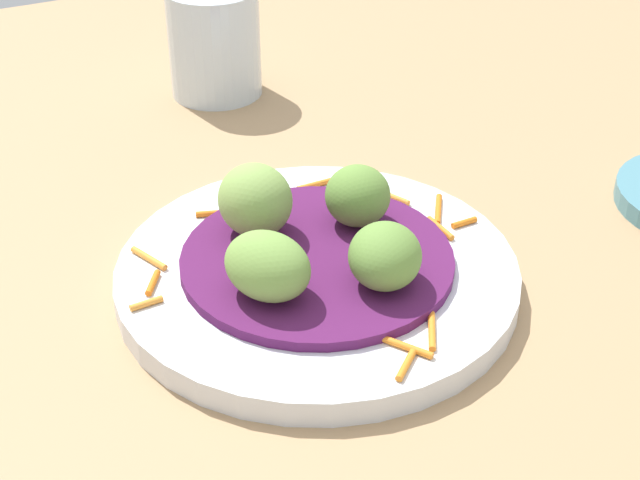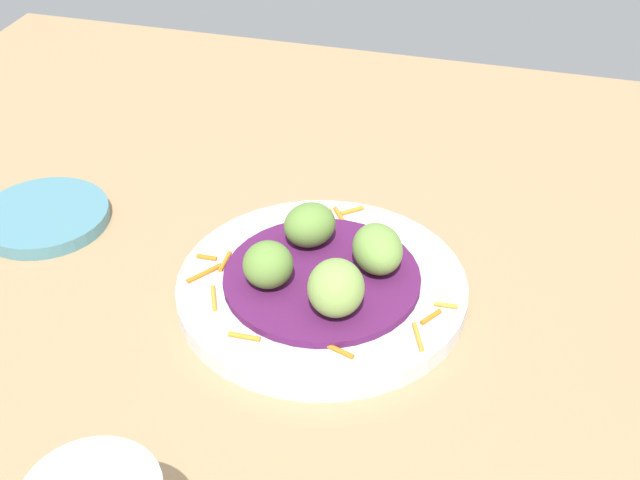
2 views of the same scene
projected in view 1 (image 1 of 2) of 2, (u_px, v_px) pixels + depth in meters
The scene contains 9 objects.
table_surface at pixel (343, 251), 64.23cm from camera, with size 110.00×110.00×2.00cm, color tan.
main_plate at pixel (317, 275), 58.70cm from camera, with size 24.70×24.70×1.66cm, color silver.
cabbage_bed at pixel (317, 260), 58.06cm from camera, with size 16.71×16.71×0.67cm, color #51194C.
carrot_garnish at pixel (337, 256), 58.68cm from camera, with size 20.27×23.06×0.40cm.
guac_scoop_left at pixel (267, 266), 53.56cm from camera, with size 5.33×4.19×3.87cm, color #759E47.
guac_scoop_center at pixel (385, 256), 54.53cm from camera, with size 4.25×4.77×3.71cm, color olive.
guac_scoop_right at pixel (361, 195), 60.04cm from camera, with size 4.17×4.15×3.92cm, color olive.
guac_scoop_back at pixel (254, 199), 58.92cm from camera, with size 4.53×4.86×4.62cm, color #84A851.
water_glass at pixel (214, 42), 80.48cm from camera, with size 7.79×7.79×9.14cm, color silver.
Camera 1 is at (-46.96, 25.00, 37.02)cm, focal length 53.54 mm.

